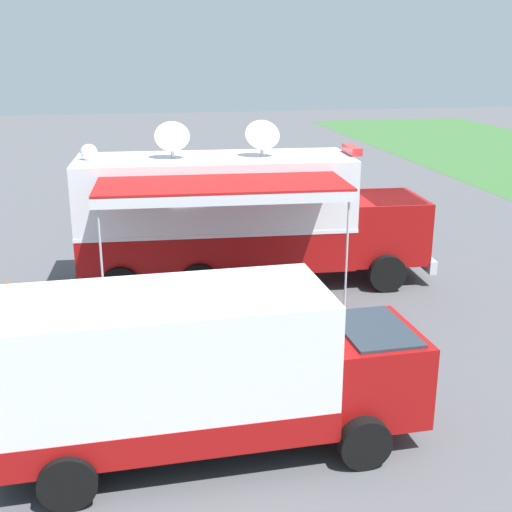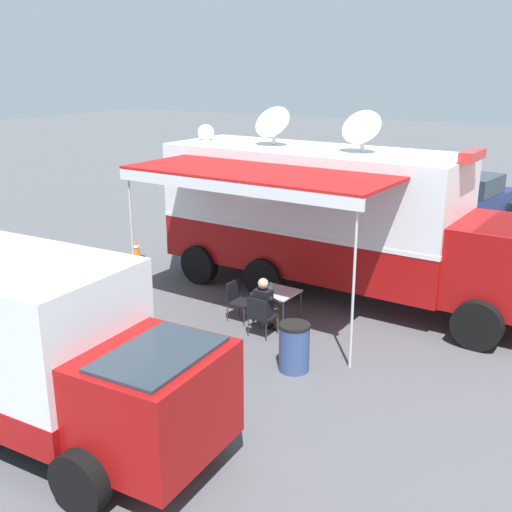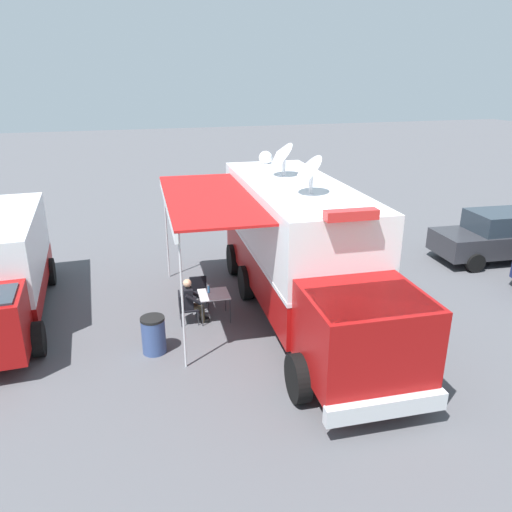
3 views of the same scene
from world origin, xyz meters
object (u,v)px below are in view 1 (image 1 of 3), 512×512
(trash_bin, at_px, (317,320))
(support_truck, at_px, (195,372))
(command_truck, at_px, (243,214))
(water_bottle, at_px, (242,284))
(car_far_corner, at_px, (238,186))
(traffic_cone, at_px, (8,290))
(folding_chair_beside_table, at_px, (212,301))
(folding_chair_at_table, at_px, (253,307))
(folding_table, at_px, (246,288))
(car_behind_truck, at_px, (157,193))
(seated_responder, at_px, (252,298))

(trash_bin, height_order, support_truck, support_truck)
(command_truck, height_order, support_truck, command_truck)
(command_truck, relative_size, water_bottle, 42.90)
(support_truck, bearing_deg, car_far_corner, 168.38)
(traffic_cone, bearing_deg, command_truck, 91.81)
(command_truck, bearing_deg, support_truck, -15.28)
(folding_chair_beside_table, bearing_deg, folding_chair_at_table, 58.71)
(water_bottle, relative_size, traffic_cone, 0.39)
(folding_table, bearing_deg, car_behind_truck, -171.21)
(command_truck, distance_m, support_truck, 8.07)
(trash_bin, distance_m, car_far_corner, 12.92)
(water_bottle, xyz_separation_m, folding_chair_beside_table, (0.15, -0.74, -0.32))
(traffic_cone, height_order, car_far_corner, car_far_corner)
(support_truck, bearing_deg, trash_bin, 140.52)
(folding_table, height_order, folding_chair_at_table, folding_chair_at_table)
(folding_chair_at_table, height_order, car_behind_truck, car_behind_truck)
(folding_chair_beside_table, xyz_separation_m, car_behind_truck, (-10.72, -0.77, 0.37))
(folding_chair_at_table, distance_m, seated_responder, 0.23)
(water_bottle, xyz_separation_m, trash_bin, (1.62, 1.41, -0.38))
(folding_chair_beside_table, bearing_deg, car_behind_truck, -175.90)
(seated_responder, distance_m, support_truck, 5.23)
(folding_chair_at_table, xyz_separation_m, traffic_cone, (-2.91, -5.89, -0.23))
(folding_chair_beside_table, relative_size, seated_responder, 0.70)
(command_truck, bearing_deg, folding_chair_beside_table, -25.03)
(seated_responder, bearing_deg, support_truck, -20.61)
(command_truck, distance_m, folding_table, 2.66)
(seated_responder, bearing_deg, folding_chair_beside_table, -111.36)
(seated_responder, distance_m, car_behind_truck, 11.20)
(folding_table, relative_size, car_far_corner, 0.19)
(folding_chair_at_table, xyz_separation_m, trash_bin, (0.93, 1.26, -0.06))
(command_truck, bearing_deg, car_behind_truck, -166.43)
(command_truck, relative_size, support_truck, 1.40)
(support_truck, distance_m, car_far_corner, 16.99)
(water_bottle, relative_size, car_behind_truck, 0.05)
(command_truck, height_order, car_far_corner, command_truck)
(folding_table, distance_m, folding_chair_at_table, 0.82)
(seated_responder, height_order, traffic_cone, seated_responder)
(car_behind_truck, bearing_deg, command_truck, 13.57)
(folding_table, xyz_separation_m, water_bottle, (0.11, -0.11, 0.16))
(command_truck, xyz_separation_m, car_behind_truck, (-8.16, -1.97, -1.07))
(folding_table, height_order, water_bottle, water_bottle)
(folding_chair_at_table, relative_size, car_far_corner, 0.20)
(folding_table, xyz_separation_m, support_truck, (5.45, -1.77, 0.71))
(folding_table, relative_size, water_bottle, 3.76)
(water_bottle, relative_size, folding_chair_beside_table, 0.26)
(folding_chair_at_table, xyz_separation_m, support_truck, (4.65, -1.81, 0.87))
(folding_table, relative_size, folding_chair_at_table, 0.97)
(folding_chair_at_table, bearing_deg, traffic_cone, -116.30)
(folding_table, bearing_deg, trash_bin, 36.84)
(folding_table, height_order, trash_bin, trash_bin)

